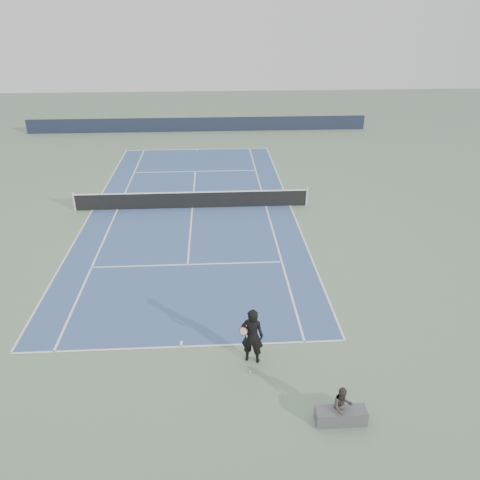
{
  "coord_description": "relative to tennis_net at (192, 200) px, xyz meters",
  "views": [
    {
      "loc": [
        1.22,
        -24.15,
        10.05
      ],
      "look_at": [
        2.28,
        -6.32,
        1.1
      ],
      "focal_mm": 35.0,
      "sensor_mm": 36.0,
      "label": 1
    }
  ],
  "objects": [
    {
      "name": "tennis_net",
      "position": [
        0.0,
        0.0,
        0.0
      ],
      "size": [
        12.9,
        0.1,
        1.07
      ],
      "color": "silver",
      "rests_on": "ground"
    },
    {
      "name": "court_surface",
      "position": [
        0.0,
        0.0,
        -0.5
      ],
      "size": [
        10.97,
        23.77,
        0.01
      ],
      "primitive_type": "cube",
      "color": "#385384",
      "rests_on": "ground"
    },
    {
      "name": "tennis_player",
      "position": [
        2.28,
        -12.65,
        0.46
      ],
      "size": [
        0.87,
        0.7,
        1.92
      ],
      "color": "black",
      "rests_on": "ground"
    },
    {
      "name": "windscreen_far",
      "position": [
        0.0,
        17.88,
        0.1
      ],
      "size": [
        30.0,
        0.25,
        1.2
      ],
      "primitive_type": "cube",
      "color": "black",
      "rests_on": "ground"
    },
    {
      "name": "tennis_ball",
      "position": [
        2.18,
        -13.22,
        -0.47
      ],
      "size": [
        0.07,
        0.07,
        0.07
      ],
      "primitive_type": "sphere",
      "color": "#C5E32E",
      "rests_on": "ground"
    },
    {
      "name": "spectator_bench",
      "position": [
        4.46,
        -15.25,
        -0.1
      ],
      "size": [
        1.4,
        0.56,
        1.17
      ],
      "color": "#4D4E51",
      "rests_on": "ground"
    },
    {
      "name": "ground",
      "position": [
        0.0,
        0.0,
        -0.5
      ],
      "size": [
        80.0,
        80.0,
        0.0
      ],
      "primitive_type": "plane",
      "color": "slate"
    }
  ]
}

